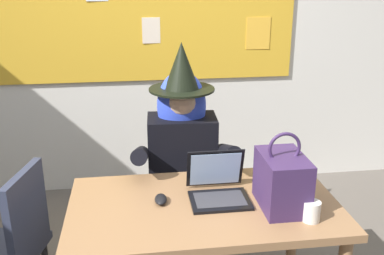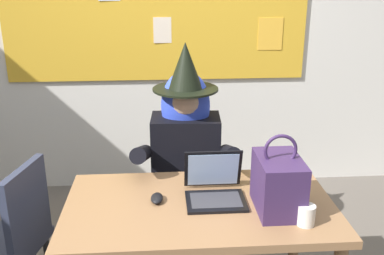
% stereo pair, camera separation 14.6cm
% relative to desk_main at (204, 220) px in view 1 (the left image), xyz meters
% --- Properties ---
extents(wall_back_bulletin, '(5.47, 1.93, 2.69)m').
position_rel_desk_main_xyz_m(wall_back_bulletin, '(-0.19, 1.74, 0.72)').
color(wall_back_bulletin, silver).
rests_on(wall_back_bulletin, ground).
extents(desk_main, '(1.31, 0.74, 0.73)m').
position_rel_desk_main_xyz_m(desk_main, '(0.00, 0.00, 0.00)').
color(desk_main, '#8E6642').
rests_on(desk_main, ground).
extents(chair_at_desk, '(0.43, 0.43, 0.89)m').
position_rel_desk_main_xyz_m(chair_at_desk, '(-0.03, 0.73, -0.14)').
color(chair_at_desk, black).
rests_on(chair_at_desk, ground).
extents(person_costumed, '(0.62, 0.67, 1.41)m').
position_rel_desk_main_xyz_m(person_costumed, '(-0.03, 0.61, 0.14)').
color(person_costumed, black).
rests_on(person_costumed, ground).
extents(laptop, '(0.29, 0.28, 0.23)m').
position_rel_desk_main_xyz_m(laptop, '(0.08, 0.06, 0.15)').
color(laptop, black).
rests_on(laptop, desk_main).
extents(computer_mouse, '(0.06, 0.11, 0.03)m').
position_rel_desk_main_xyz_m(computer_mouse, '(-0.21, 0.04, 0.11)').
color(computer_mouse, black).
rests_on(computer_mouse, desk_main).
extents(handbag, '(0.20, 0.30, 0.38)m').
position_rel_desk_main_xyz_m(handbag, '(0.36, -0.08, 0.23)').
color(handbag, '#38234C').
rests_on(handbag, desk_main).
extents(coffee_mug, '(0.08, 0.08, 0.09)m').
position_rel_desk_main_xyz_m(coffee_mug, '(0.45, -0.22, 0.14)').
color(coffee_mug, silver).
rests_on(coffee_mug, desk_main).
extents(chair_spare_by_window, '(0.51, 0.51, 0.89)m').
position_rel_desk_main_xyz_m(chair_spare_by_window, '(-0.97, 0.16, -0.15)').
color(chair_spare_by_window, '#2D3347').
rests_on(chair_spare_by_window, ground).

